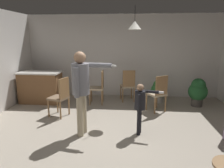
% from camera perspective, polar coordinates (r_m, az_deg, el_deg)
% --- Properties ---
extents(ground, '(7.68, 7.68, 0.00)m').
position_cam_1_polar(ground, '(4.21, 0.73, -15.06)').
color(ground, '#9E9384').
extents(wall_back, '(6.40, 0.10, 2.70)m').
position_cam_1_polar(wall_back, '(6.94, 2.87, 7.74)').
color(wall_back, silver).
rests_on(wall_back, ground).
extents(kitchen_counter, '(1.26, 0.66, 0.95)m').
position_cam_1_polar(kitchen_counter, '(6.66, -19.19, -0.80)').
color(kitchen_counter, brown).
rests_on(kitchen_counter, ground).
extents(person_adult, '(0.87, 0.49, 1.71)m').
position_cam_1_polar(person_adult, '(4.09, -8.49, -0.14)').
color(person_adult, tan).
rests_on(person_adult, ground).
extents(person_child, '(0.58, 0.31, 1.07)m').
position_cam_1_polar(person_child, '(4.21, 7.87, -5.37)').
color(person_child, black).
rests_on(person_child, ground).
extents(dining_chair_by_counter, '(0.53, 0.53, 1.00)m').
position_cam_1_polar(dining_chair_by_counter, '(5.30, -14.09, -3.13)').
color(dining_chair_by_counter, olive).
rests_on(dining_chair_by_counter, ground).
extents(dining_chair_near_wall, '(0.58, 0.58, 1.00)m').
position_cam_1_polar(dining_chair_near_wall, '(5.59, 12.73, -2.21)').
color(dining_chair_near_wall, olive).
rests_on(dining_chair_near_wall, ground).
extents(dining_chair_centre_back, '(0.44, 0.44, 1.00)m').
position_cam_1_polar(dining_chair_centre_back, '(6.15, -3.69, -0.55)').
color(dining_chair_centre_back, olive).
rests_on(dining_chair_centre_back, ground).
extents(dining_chair_spare, '(0.50, 0.50, 1.00)m').
position_cam_1_polar(dining_chair_spare, '(6.37, 4.46, -0.09)').
color(dining_chair_spare, olive).
rests_on(dining_chair_spare, ground).
extents(potted_plant_corner, '(0.46, 0.46, 0.71)m').
position_cam_1_polar(potted_plant_corner, '(6.47, 12.77, -1.59)').
color(potted_plant_corner, '#B7B2AD').
rests_on(potted_plant_corner, ground).
extents(potted_plant_by_wall, '(0.54, 0.54, 0.82)m').
position_cam_1_polar(potted_plant_by_wall, '(6.43, 22.76, -1.79)').
color(potted_plant_by_wall, '#4C4742').
rests_on(potted_plant_by_wall, ground).
extents(ceiling_light_pendant, '(0.32, 0.32, 0.55)m').
position_cam_1_polar(ceiling_light_pendant, '(5.11, 6.34, 15.94)').
color(ceiling_light_pendant, silver).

